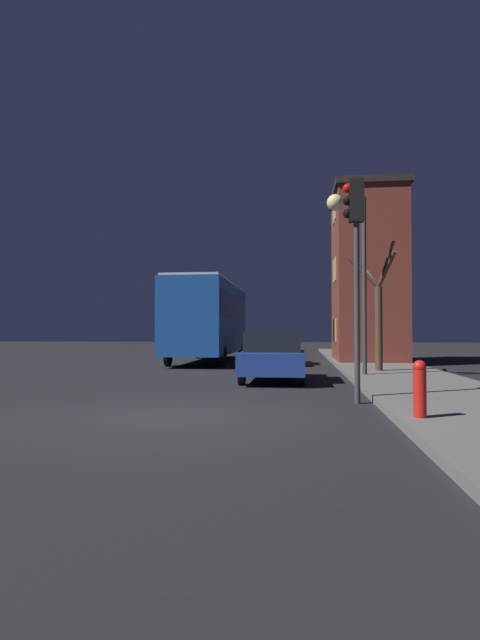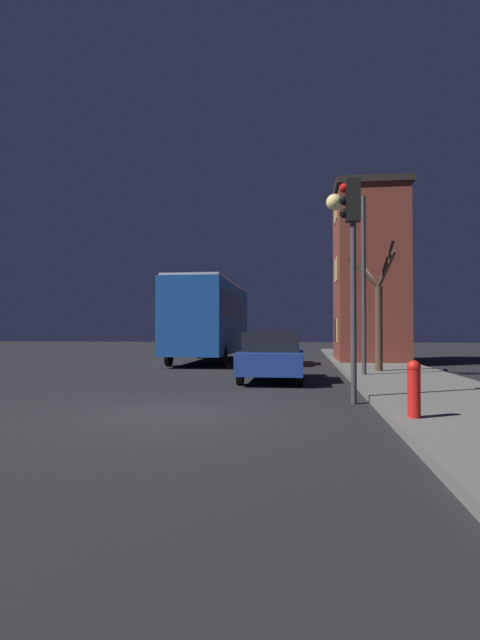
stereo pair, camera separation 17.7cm
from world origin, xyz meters
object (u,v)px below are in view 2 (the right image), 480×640
Objects in this scene: streetlamp at (347,236)px; bus at (210,315)px; car_near_lane at (273,356)px; bare_tree at (378,309)px; car_mid_lane at (276,347)px; traffic_light at (352,243)px; fire_hydrant at (414,387)px.

streetlamp is 0.58× the size of bus.
car_near_lane is (3.64, -9.03, -1.53)m from bus.
bare_tree reaches higher than car_mid_lane.
car_near_lane is at bearing 113.17° from traffic_light.
traffic_light is at bearing -102.47° from bare_tree.
fire_hydrant is at bearing -78.62° from car_mid_lane.
traffic_light is 5.57m from car_near_lane.
streetlamp is at bearing 21.57° from car_near_lane.
fire_hydrant is (6.29, -16.03, -1.66)m from bus.
traffic_light is at bearing 106.12° from fire_hydrant.
traffic_light is (-0.37, -5.45, -1.17)m from streetlamp.
fire_hydrant is (-0.84, -9.48, -1.65)m from bare_tree.
bus is 9.85m from car_near_lane.
car_mid_lane is (-3.80, 5.22, -1.51)m from bare_tree.
streetlamp reaches higher than bare_tree.
car_near_lane is 1.00× the size of car_mid_lane.
bus is at bearing 137.43° from bare_tree.
streetlamp is 1.40× the size of car_near_lane.
car_near_lane is (-1.94, 4.53, -2.60)m from traffic_light.
car_near_lane reaches higher than fire_hydrant.
traffic_light is 12.71m from car_mid_lane.
car_mid_lane is at bearing -21.70° from bus.
bare_tree is 1.05× the size of car_mid_lane.
car_near_lane is at bearing -158.43° from streetlamp.
car_mid_lane is (3.33, -1.33, -1.52)m from bus.
bus reaches higher than fire_hydrant.
bare_tree is 4.54m from car_near_lane.
streetlamp is 2.99m from bare_tree.
bus is (-7.13, 6.55, 0.01)m from bare_tree.
traffic_light is at bearing -93.88° from streetlamp.
bus is 2.39× the size of car_mid_lane.
bare_tree is at bearing -53.99° from car_mid_lane.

